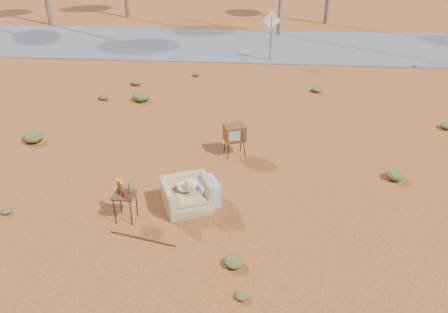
{
  "coord_description": "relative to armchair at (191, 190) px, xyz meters",
  "views": [
    {
      "loc": [
        1.22,
        -7.63,
        5.43
      ],
      "look_at": [
        0.42,
        1.1,
        0.8
      ],
      "focal_mm": 35.0,
      "sensor_mm": 36.0,
      "label": 1
    }
  ],
  "objects": [
    {
      "name": "rusty_bar",
      "position": [
        -0.78,
        -1.2,
        -0.4
      ],
      "size": [
        1.38,
        0.36,
        0.04
      ],
      "primitive_type": "cylinder",
      "rotation": [
        0.0,
        1.57,
        -0.23
      ],
      "color": "#522B15",
      "rests_on": "ground"
    },
    {
      "name": "scrub_patch",
      "position": [
        -0.61,
        4.21,
        -0.28
      ],
      "size": [
        17.49,
        8.07,
        0.33
      ],
      "color": "#4A5525",
      "rests_on": "ground"
    },
    {
      "name": "tv_unit",
      "position": [
        0.76,
        2.53,
        0.22
      ],
      "size": [
        0.65,
        0.59,
        0.86
      ],
      "rotation": [
        0.0,
        0.0,
        0.37
      ],
      "color": "black",
      "rests_on": "ground"
    },
    {
      "name": "armchair",
      "position": [
        0.0,
        0.0,
        0.0
      ],
      "size": [
        1.33,
        1.18,
        0.9
      ],
      "rotation": [
        0.0,
        0.0,
        0.41
      ],
      "color": "#978052",
      "rests_on": "ground"
    },
    {
      "name": "road_sign",
      "position": [
        1.71,
        11.8,
        1.08
      ],
      "size": [
        0.78,
        0.06,
        2.19
      ],
      "color": "brown",
      "rests_on": "ground"
    },
    {
      "name": "highway",
      "position": [
        0.21,
        14.8,
        -0.4
      ],
      "size": [
        140.0,
        7.0,
        0.04
      ],
      "primitive_type": "cube",
      "color": "#565659",
      "rests_on": "ground"
    },
    {
      "name": "ground",
      "position": [
        0.21,
        -0.2,
        -0.42
      ],
      "size": [
        140.0,
        140.0,
        0.0
      ],
      "primitive_type": "plane",
      "color": "#99511E",
      "rests_on": "ground"
    },
    {
      "name": "side_table",
      "position": [
        -1.3,
        -0.56,
        0.23
      ],
      "size": [
        0.46,
        0.46,
        0.89
      ],
      "rotation": [
        0.0,
        0.0,
        -0.06
      ],
      "color": "#3D2416",
      "rests_on": "ground"
    }
  ]
}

